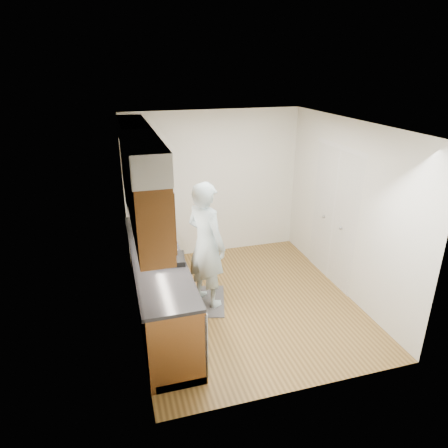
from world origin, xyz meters
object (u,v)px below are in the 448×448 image
person (206,237)px  soda_can (156,231)px  dish_rack (168,259)px  soap_bottle_b (158,222)px  soap_bottle_a (140,223)px

person → soda_can: size_ratio=15.39×
soda_can → dish_rack: size_ratio=0.33×
person → soap_bottle_b: bearing=8.2°
soda_can → dish_rack: 0.85m
soap_bottle_a → soap_bottle_b: soap_bottle_a is taller
person → soap_bottle_b: person is taller
soap_bottle_b → dish_rack: size_ratio=0.46×
person → soap_bottle_b: (-0.55, 0.70, 0.01)m
soap_bottle_b → soda_can: size_ratio=1.41×
soap_bottle_a → soda_can: size_ratio=2.06×
soap_bottle_a → dish_rack: 1.08m
person → soda_can: (-0.61, 0.42, -0.01)m
person → soda_can: person is taller
person → soap_bottle_a: (-0.81, 0.62, 0.05)m
person → soap_bottle_a: size_ratio=7.48×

